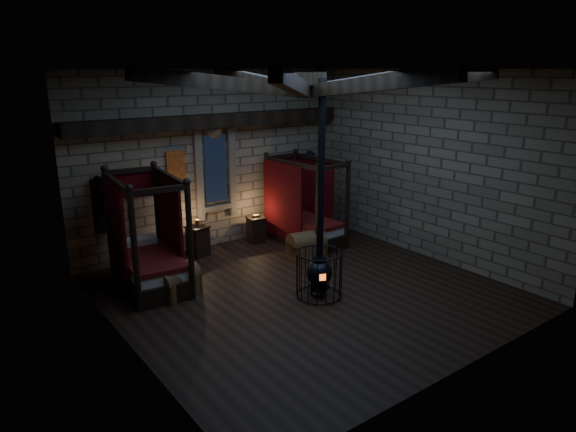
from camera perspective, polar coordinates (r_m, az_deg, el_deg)
room at (r=9.37m, az=1.69°, el=13.25°), size 7.02×7.02×4.29m
bed_left at (r=10.66m, az=-15.25°, el=-4.57°), size 1.34×2.24×2.23m
bed_right at (r=12.83m, az=1.72°, el=-0.62°), size 1.16×2.06×2.10m
trunk_left at (r=10.13m, az=-12.23°, el=-7.16°), size 0.96×0.78×0.61m
trunk_right at (r=11.87m, az=2.06°, el=-3.27°), size 0.91×0.66×0.62m
nightstand_left at (r=12.06m, az=-9.97°, el=-2.71°), size 0.53×0.52×0.88m
nightstand_right at (r=12.82m, az=-3.57°, el=-1.51°), size 0.46×0.45×0.72m
stove at (r=9.75m, az=3.50°, el=-5.81°), size 0.88×0.88×4.05m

